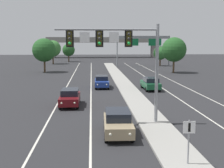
{
  "coord_description": "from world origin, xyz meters",
  "views": [
    {
      "loc": [
        -4.59,
        -9.44,
        6.11
      ],
      "look_at": [
        -3.2,
        10.8,
        3.2
      ],
      "focal_mm": 47.77,
      "sensor_mm": 36.0,
      "label": 1
    }
  ],
  "objects_px": {
    "tree_far_right_b": "(160,53)",
    "car_oncoming_tan": "(118,122)",
    "car_receding_green": "(150,83)",
    "car_oncoming_blue": "(102,82)",
    "car_oncoming_darkred": "(70,97)",
    "highway_sign_gantry": "(143,41)",
    "tree_far_left_a": "(44,50)",
    "median_sign_post": "(189,135)",
    "tree_far_left_b": "(69,50)",
    "tree_far_left_c": "(53,49)",
    "overhead_signal_mast": "(121,50)",
    "tree_far_right_c": "(174,50)"
  },
  "relations": [
    {
      "from": "median_sign_post",
      "to": "tree_far_left_a",
      "type": "relative_size",
      "value": 0.33
    },
    {
      "from": "car_oncoming_tan",
      "to": "car_oncoming_darkred",
      "type": "xyz_separation_m",
      "value": [
        -3.79,
        9.2,
        0.0
      ]
    },
    {
      "from": "median_sign_post",
      "to": "car_oncoming_tan",
      "type": "bearing_deg",
      "value": 119.18
    },
    {
      "from": "tree_far_left_b",
      "to": "tree_far_left_a",
      "type": "bearing_deg",
      "value": -94.57
    },
    {
      "from": "car_receding_green",
      "to": "car_oncoming_blue",
      "type": "bearing_deg",
      "value": 159.37
    },
    {
      "from": "tree_far_right_c",
      "to": "tree_far_left_c",
      "type": "bearing_deg",
      "value": 136.85
    },
    {
      "from": "car_oncoming_tan",
      "to": "car_receding_green",
      "type": "distance_m",
      "value": 18.8
    },
    {
      "from": "tree_far_left_a",
      "to": "tree_far_right_c",
      "type": "bearing_deg",
      "value": -6.02
    },
    {
      "from": "highway_sign_gantry",
      "to": "tree_far_right_b",
      "type": "bearing_deg",
      "value": 4.73
    },
    {
      "from": "car_oncoming_darkred",
      "to": "car_oncoming_blue",
      "type": "xyz_separation_m",
      "value": [
        3.42,
        11.01,
        0.0
      ]
    },
    {
      "from": "car_oncoming_darkred",
      "to": "tree_far_right_b",
      "type": "relative_size",
      "value": 0.92
    },
    {
      "from": "car_oncoming_darkred",
      "to": "car_receding_green",
      "type": "height_order",
      "value": "same"
    },
    {
      "from": "highway_sign_gantry",
      "to": "tree_far_right_c",
      "type": "distance_m",
      "value": 16.55
    },
    {
      "from": "car_oncoming_darkred",
      "to": "tree_far_right_b",
      "type": "xyz_separation_m",
      "value": [
        19.27,
        45.58,
        2.36
      ]
    },
    {
      "from": "overhead_signal_mast",
      "to": "tree_far_right_b",
      "type": "distance_m",
      "value": 54.51
    },
    {
      "from": "median_sign_post",
      "to": "car_oncoming_blue",
      "type": "relative_size",
      "value": 0.49
    },
    {
      "from": "median_sign_post",
      "to": "tree_far_left_b",
      "type": "xyz_separation_m",
      "value": [
        -11.56,
        77.12,
        1.93
      ]
    },
    {
      "from": "tree_far_right_b",
      "to": "car_oncoming_darkred",
      "type": "bearing_deg",
      "value": -112.92
    },
    {
      "from": "median_sign_post",
      "to": "tree_far_right_b",
      "type": "distance_m",
      "value": 61.43
    },
    {
      "from": "car_receding_green",
      "to": "tree_far_left_c",
      "type": "relative_size",
      "value": 0.71
    },
    {
      "from": "overhead_signal_mast",
      "to": "tree_far_left_c",
      "type": "relative_size",
      "value": 1.17
    },
    {
      "from": "car_oncoming_darkred",
      "to": "overhead_signal_mast",
      "type": "bearing_deg",
      "value": -57.85
    },
    {
      "from": "tree_far_left_b",
      "to": "tree_far_right_b",
      "type": "bearing_deg",
      "value": -35.25
    },
    {
      "from": "tree_far_left_c",
      "to": "overhead_signal_mast",
      "type": "bearing_deg",
      "value": -78.25
    },
    {
      "from": "car_oncoming_tan",
      "to": "car_oncoming_darkred",
      "type": "height_order",
      "value": "same"
    },
    {
      "from": "median_sign_post",
      "to": "car_oncoming_tan",
      "type": "relative_size",
      "value": 0.49
    },
    {
      "from": "car_oncoming_tan",
      "to": "tree_far_left_a",
      "type": "relative_size",
      "value": 0.67
    },
    {
      "from": "highway_sign_gantry",
      "to": "tree_far_left_c",
      "type": "bearing_deg",
      "value": 159.5
    },
    {
      "from": "car_receding_green",
      "to": "tree_far_left_c",
      "type": "xyz_separation_m",
      "value": [
        -17.89,
        45.21,
        3.35
      ]
    },
    {
      "from": "highway_sign_gantry",
      "to": "tree_far_left_b",
      "type": "relative_size",
      "value": 2.46
    },
    {
      "from": "car_receding_green",
      "to": "tree_far_left_b",
      "type": "height_order",
      "value": "tree_far_left_b"
    },
    {
      "from": "highway_sign_gantry",
      "to": "car_oncoming_darkred",
      "type": "bearing_deg",
      "value": -108.23
    },
    {
      "from": "median_sign_post",
      "to": "tree_far_left_c",
      "type": "xyz_separation_m",
      "value": [
        -15.15,
        68.46,
        2.58
      ]
    },
    {
      "from": "median_sign_post",
      "to": "tree_far_right_b",
      "type": "height_order",
      "value": "tree_far_right_b"
    },
    {
      "from": "overhead_signal_mast",
      "to": "car_oncoming_darkred",
      "type": "relative_size",
      "value": 1.67
    },
    {
      "from": "median_sign_post",
      "to": "tree_far_right_c",
      "type": "distance_m",
      "value": 45.17
    },
    {
      "from": "car_receding_green",
      "to": "highway_sign_gantry",
      "type": "xyz_separation_m",
      "value": [
        5.37,
        36.51,
        5.34
      ]
    },
    {
      "from": "tree_far_right_b",
      "to": "median_sign_post",
      "type": "bearing_deg",
      "value": -101.73
    },
    {
      "from": "tree_far_right_c",
      "to": "tree_far_right_b",
      "type": "distance_m",
      "value": 16.6
    },
    {
      "from": "median_sign_post",
      "to": "tree_far_left_b",
      "type": "height_order",
      "value": "tree_far_left_b"
    },
    {
      "from": "car_oncoming_blue",
      "to": "tree_far_left_a",
      "type": "bearing_deg",
      "value": 117.2
    },
    {
      "from": "car_receding_green",
      "to": "tree_far_left_c",
      "type": "bearing_deg",
      "value": 111.59
    },
    {
      "from": "overhead_signal_mast",
      "to": "car_receding_green",
      "type": "distance_m",
      "value": 17.0
    },
    {
      "from": "car_oncoming_darkred",
      "to": "median_sign_post",
      "type": "bearing_deg",
      "value": -65.0
    },
    {
      "from": "car_oncoming_tan",
      "to": "tree_far_left_a",
      "type": "xyz_separation_m",
      "value": [
        -11.04,
        40.95,
        3.57
      ]
    },
    {
      "from": "car_oncoming_tan",
      "to": "tree_far_left_a",
      "type": "bearing_deg",
      "value": 105.09
    },
    {
      "from": "tree_far_right_b",
      "to": "car_oncoming_tan",
      "type": "bearing_deg",
      "value": -105.78
    },
    {
      "from": "overhead_signal_mast",
      "to": "tree_far_left_b",
      "type": "distance_m",
      "value": 69.95
    },
    {
      "from": "car_oncoming_tan",
      "to": "highway_sign_gantry",
      "type": "height_order",
      "value": "highway_sign_gantry"
    },
    {
      "from": "median_sign_post",
      "to": "tree_far_left_a",
      "type": "bearing_deg",
      "value": 106.86
    }
  ]
}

